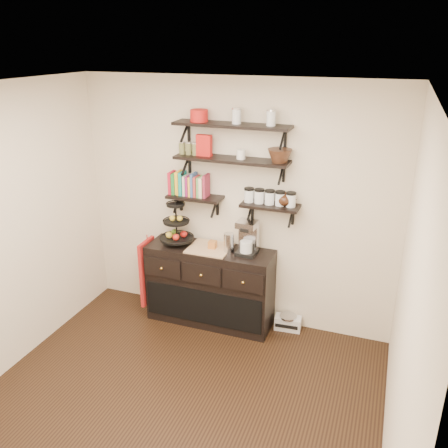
% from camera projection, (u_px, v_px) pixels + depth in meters
% --- Properties ---
extents(floor, '(3.50, 3.50, 0.00)m').
position_uv_depth(floor, '(169.00, 415.00, 4.09)').
color(floor, black).
rests_on(floor, ground).
extents(ceiling, '(3.50, 3.50, 0.02)m').
position_uv_depth(ceiling, '(151.00, 92.00, 3.11)').
color(ceiling, white).
rests_on(ceiling, back_wall).
extents(back_wall, '(3.50, 0.02, 2.70)m').
position_uv_depth(back_wall, '(235.00, 205.00, 5.13)').
color(back_wall, beige).
rests_on(back_wall, ground).
extents(right_wall, '(0.02, 3.50, 2.70)m').
position_uv_depth(right_wall, '(405.00, 319.00, 3.04)').
color(right_wall, beige).
rests_on(right_wall, ground).
extents(shelf_top, '(1.20, 0.27, 0.23)m').
position_uv_depth(shelf_top, '(232.00, 125.00, 4.69)').
color(shelf_top, black).
rests_on(shelf_top, back_wall).
extents(shelf_mid, '(1.20, 0.27, 0.23)m').
position_uv_depth(shelf_mid, '(232.00, 160.00, 4.82)').
color(shelf_mid, black).
rests_on(shelf_mid, back_wall).
extents(shelf_low_left, '(0.60, 0.25, 0.23)m').
position_uv_depth(shelf_low_left, '(195.00, 198.00, 5.13)').
color(shelf_low_left, black).
rests_on(shelf_low_left, back_wall).
extents(shelf_low_right, '(0.60, 0.25, 0.23)m').
position_uv_depth(shelf_low_right, '(270.00, 206.00, 4.86)').
color(shelf_low_right, black).
rests_on(shelf_low_right, back_wall).
extents(cookbooks, '(0.43, 0.15, 0.26)m').
position_uv_depth(cookbooks, '(190.00, 185.00, 5.10)').
color(cookbooks, red).
rests_on(cookbooks, shelf_low_left).
extents(glass_canisters, '(0.54, 0.10, 0.13)m').
position_uv_depth(glass_canisters, '(270.00, 198.00, 4.83)').
color(glass_canisters, silver).
rests_on(glass_canisters, shelf_low_right).
extents(sideboard, '(1.40, 0.50, 0.92)m').
position_uv_depth(sideboard, '(210.00, 285.00, 5.32)').
color(sideboard, black).
rests_on(sideboard, floor).
extents(fruit_stand, '(0.37, 0.37, 0.55)m').
position_uv_depth(fruit_stand, '(177.00, 228.00, 5.21)').
color(fruit_stand, black).
rests_on(fruit_stand, sideboard).
extents(candle, '(0.08, 0.08, 0.08)m').
position_uv_depth(candle, '(213.00, 245.00, 5.12)').
color(candle, '#AA6127').
rests_on(candle, sideboard).
extents(coffee_maker, '(0.22, 0.21, 0.38)m').
position_uv_depth(coffee_maker, '(248.00, 238.00, 4.98)').
color(coffee_maker, black).
rests_on(coffee_maker, sideboard).
extents(thermal_carafe, '(0.11, 0.11, 0.22)m').
position_uv_depth(thermal_carafe, '(229.00, 243.00, 5.02)').
color(thermal_carafe, silver).
rests_on(thermal_carafe, sideboard).
extents(apron, '(0.04, 0.33, 0.76)m').
position_uv_depth(apron, '(148.00, 271.00, 5.43)').
color(apron, maroon).
rests_on(apron, sideboard).
extents(radio, '(0.30, 0.21, 0.17)m').
position_uv_depth(radio, '(288.00, 322.00, 5.27)').
color(radio, silver).
rests_on(radio, floor).
extents(recipe_box, '(0.16, 0.07, 0.22)m').
position_uv_depth(recipe_box, '(204.00, 145.00, 4.87)').
color(recipe_box, red).
rests_on(recipe_box, shelf_mid).
extents(walnut_bowl, '(0.24, 0.24, 0.13)m').
position_uv_depth(walnut_bowl, '(280.00, 156.00, 4.63)').
color(walnut_bowl, black).
rests_on(walnut_bowl, shelf_mid).
extents(ramekins, '(0.09, 0.09, 0.10)m').
position_uv_depth(ramekins, '(241.00, 154.00, 4.76)').
color(ramekins, white).
rests_on(ramekins, shelf_mid).
extents(teapot, '(0.21, 0.17, 0.15)m').
position_uv_depth(teapot, '(285.00, 199.00, 4.78)').
color(teapot, black).
rests_on(teapot, shelf_low_right).
extents(red_pot, '(0.18, 0.18, 0.12)m').
position_uv_depth(red_pot, '(199.00, 116.00, 4.77)').
color(red_pot, red).
rests_on(red_pot, shelf_top).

